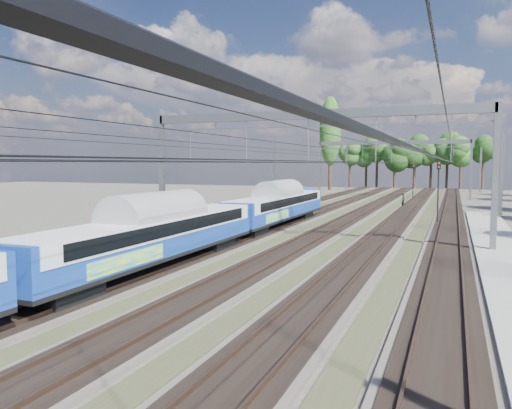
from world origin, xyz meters
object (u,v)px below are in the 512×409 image
at_px(emu_train, 151,228).
at_px(worker, 403,200).
at_px(signal_far, 438,185).
at_px(signal_near, 413,176).

height_order(emu_train, worker, emu_train).
relative_size(worker, signal_far, 0.32).
distance_m(emu_train, signal_near, 58.26).
relative_size(emu_train, worker, 31.19).
bearing_deg(emu_train, signal_far, 65.19).
bearing_deg(emu_train, signal_near, 82.09).
bearing_deg(signal_far, emu_train, -121.13).
bearing_deg(worker, signal_far, -165.96).
relative_size(signal_near, signal_far, 0.99).
relative_size(emu_train, signal_far, 10.09).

